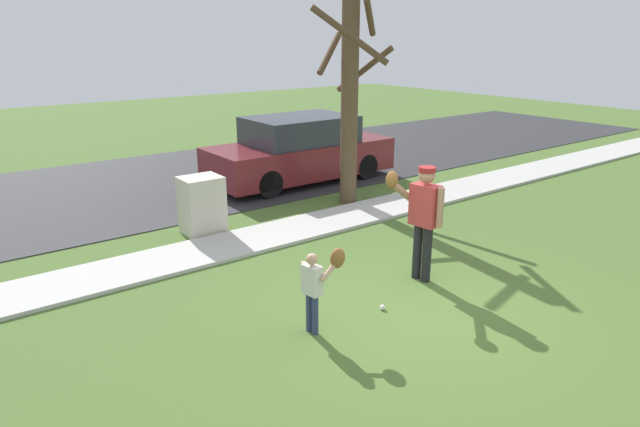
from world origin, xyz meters
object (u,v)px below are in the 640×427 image
baseball (382,307)px  street_tree_near (350,95)px  utility_cabinet (202,205)px  parked_suv_maroon (300,151)px  person_adult (422,211)px  person_child (318,280)px

baseball → street_tree_near: (2.86, 4.18, 2.31)m
utility_cabinet → parked_suv_maroon: size_ratio=0.23×
person_adult → person_child: bearing=1.4°
person_child → utility_cabinet: size_ratio=1.02×
street_tree_near → parked_suv_maroon: street_tree_near is taller
street_tree_near → utility_cabinet: bearing=178.0°
baseball → utility_cabinet: size_ratio=0.07×
utility_cabinet → street_tree_near: bearing=-2.0°
baseball → parked_suv_maroon: size_ratio=0.02×
parked_suv_maroon → person_child: bearing=-123.2°
utility_cabinet → parked_suv_maroon: (3.65, 2.04, 0.25)m
person_child → utility_cabinet: 4.26m
person_child → street_tree_near: street_tree_near is taller
person_child → street_tree_near: (3.90, 4.11, 1.64)m
street_tree_near → parked_suv_maroon: bearing=84.6°
utility_cabinet → person_adult: bearing=-66.6°
street_tree_near → parked_suv_maroon: (0.20, 2.15, -1.56)m
person_child → utility_cabinet: (0.45, 4.23, -0.17)m
person_adult → baseball: bearing=12.3°
baseball → utility_cabinet: (-0.59, 4.30, 0.50)m
person_child → baseball: (1.04, -0.07, -0.67)m
person_child → baseball: size_ratio=14.87×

